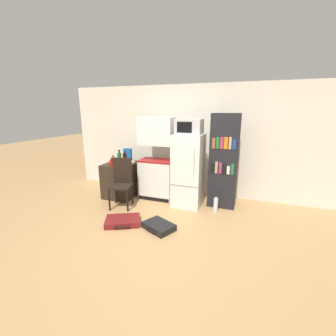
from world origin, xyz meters
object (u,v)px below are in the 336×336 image
at_px(bottle_amber_beer, 113,159).
at_px(cereal_box, 128,155).
at_px(bottle_wine_dark, 125,158).
at_px(refrigerator, 188,170).
at_px(suitcase_large_flat, 123,221).
at_px(side_table, 122,179).
at_px(bottle_green_tall, 120,158).
at_px(bowl, 132,162).
at_px(bookshelf, 224,161).
at_px(suitcase_small_flat, 159,226).
at_px(water_bottle_front, 216,204).
at_px(bottle_ketchup_red, 112,163).
at_px(chair, 122,179).
at_px(microwave, 189,127).
at_px(kitchen_hutch, 157,162).

relative_size(bottle_amber_beer, cereal_box, 0.54).
height_order(bottle_wine_dark, cereal_box, cereal_box).
xyz_separation_m(refrigerator, suitcase_large_flat, (-0.84, -1.23, -0.68)).
bearing_deg(bottle_amber_beer, suitcase_large_flat, -52.52).
xyz_separation_m(side_table, refrigerator, (1.55, 0.06, 0.35)).
xyz_separation_m(bottle_green_tall, bowl, (0.19, 0.22, -0.12)).
distance_m(refrigerator, bookshelf, 0.72).
relative_size(bookshelf, bottle_amber_beer, 11.61).
distance_m(suitcase_small_flat, water_bottle_front, 1.29).
xyz_separation_m(bottle_amber_beer, bottle_ketchup_red, (0.15, -0.29, 0.00)).
distance_m(bookshelf, bottle_green_tall, 2.22).
height_order(chair, water_bottle_front, chair).
xyz_separation_m(microwave, bottle_ketchup_red, (-1.61, -0.32, -0.78)).
distance_m(bottle_ketchup_red, suitcase_large_flat, 1.42).
xyz_separation_m(kitchen_hutch, water_bottle_front, (1.35, -0.28, -0.68)).
relative_size(kitchen_hutch, bookshelf, 0.95).
xyz_separation_m(microwave, bowl, (-1.33, 0.09, -0.83)).
bearing_deg(bowl, microwave, -3.73).
height_order(bottle_green_tall, chair, bottle_green_tall).
relative_size(bottle_ketchup_red, cereal_box, 0.55).
bearing_deg(kitchen_hutch, bottle_amber_beer, -172.35).
bearing_deg(bottle_amber_beer, bottle_green_tall, -23.18).
relative_size(refrigerator, water_bottle_front, 4.38).
height_order(bottle_ketchup_red, cereal_box, cereal_box).
height_order(refrigerator, suitcase_large_flat, refrigerator).
bearing_deg(bookshelf, side_table, -174.76).
xyz_separation_m(kitchen_hutch, bottle_amber_beer, (-1.02, -0.14, 0.02)).
bearing_deg(water_bottle_front, bottle_wine_dark, 175.26).
height_order(refrigerator, bottle_amber_beer, refrigerator).
bearing_deg(chair, microwave, 9.85).
height_order(bottle_ketchup_red, bowl, bottle_ketchup_red).
xyz_separation_m(bookshelf, bowl, (-2.01, -0.06, -0.15)).
distance_m(chair, suitcase_large_flat, 0.96).
height_order(bottle_ketchup_red, suitcase_small_flat, bottle_ketchup_red).
bearing_deg(side_table, bottle_wine_dark, 34.17).
bearing_deg(side_table, chair, -57.79).
distance_m(kitchen_hutch, microwave, 1.09).
distance_m(refrigerator, suitcase_large_flat, 1.64).
relative_size(bookshelf, water_bottle_front, 5.58).
bearing_deg(kitchen_hutch, microwave, -7.96).
distance_m(bottle_green_tall, suitcase_large_flat, 1.55).
distance_m(kitchen_hutch, bottle_ketchup_red, 0.97).
distance_m(kitchen_hutch, suitcase_large_flat, 1.54).
height_order(bottle_green_tall, water_bottle_front, bottle_green_tall).
distance_m(microwave, suitcase_small_flat, 1.97).
bearing_deg(refrigerator, bookshelf, 12.28).
distance_m(side_table, water_bottle_front, 2.18).
bearing_deg(side_table, suitcase_small_flat, -39.67).
bearing_deg(microwave, side_table, -177.94).
xyz_separation_m(side_table, bowl, (0.21, 0.14, 0.40)).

